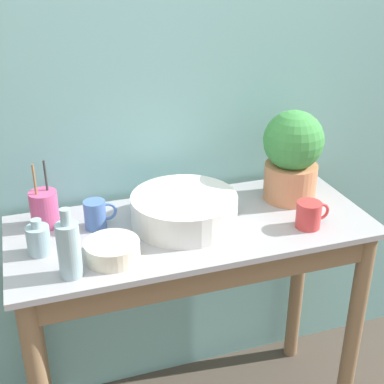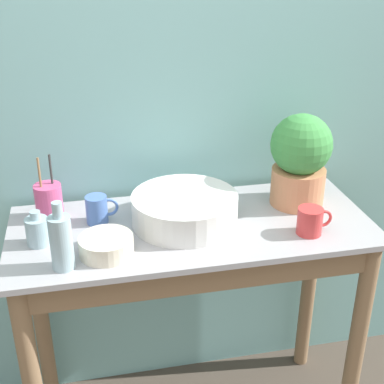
% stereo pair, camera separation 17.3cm
% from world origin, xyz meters
% --- Properties ---
extents(wall_back, '(6.00, 0.05, 2.40)m').
position_xyz_m(wall_back, '(0.00, 0.57, 1.20)').
color(wall_back, '#7AB2B2').
rests_on(wall_back, ground_plane).
extents(counter_table, '(1.20, 0.52, 0.89)m').
position_xyz_m(counter_table, '(0.00, 0.24, 0.67)').
color(counter_table, '#846647').
rests_on(counter_table, ground_plane).
extents(potted_plant, '(0.21, 0.21, 0.33)m').
position_xyz_m(potted_plant, '(0.40, 0.34, 1.06)').
color(potted_plant, tan).
rests_on(potted_plant, counter_table).
extents(bowl_wash_large, '(0.35, 0.35, 0.10)m').
position_xyz_m(bowl_wash_large, '(-0.02, 0.28, 0.94)').
color(bowl_wash_large, silver).
rests_on(bowl_wash_large, counter_table).
extents(bottle_tall, '(0.07, 0.07, 0.21)m').
position_xyz_m(bottle_tall, '(-0.42, 0.08, 0.98)').
color(bottle_tall, '#93B2BC').
rests_on(bottle_tall, counter_table).
extents(bottle_short, '(0.07, 0.07, 0.11)m').
position_xyz_m(bottle_short, '(-0.49, 0.23, 0.94)').
color(bottle_short, '#93B2BC').
rests_on(bottle_short, counter_table).
extents(mug_red, '(0.12, 0.08, 0.09)m').
position_xyz_m(mug_red, '(0.36, 0.12, 0.94)').
color(mug_red, '#C63838').
rests_on(mug_red, counter_table).
extents(mug_blue, '(0.11, 0.07, 0.10)m').
position_xyz_m(mug_blue, '(-0.30, 0.34, 0.94)').
color(mug_blue, '#4C70B7').
rests_on(mug_blue, counter_table).
extents(bowl_small_cream, '(0.17, 0.17, 0.06)m').
position_xyz_m(bowl_small_cream, '(-0.29, 0.13, 0.92)').
color(bowl_small_cream, beige).
rests_on(bowl_small_cream, counter_table).
extents(utensil_cup, '(0.09, 0.09, 0.22)m').
position_xyz_m(utensil_cup, '(-0.46, 0.40, 0.95)').
color(utensil_cup, '#CC4C7F').
rests_on(utensil_cup, counter_table).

